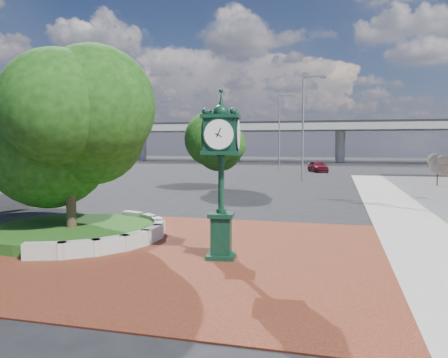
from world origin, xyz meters
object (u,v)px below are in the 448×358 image
at_px(post_clock, 221,168).
at_px(street_lamp_near, 306,120).
at_px(parked_car, 318,166).
at_px(street_lamp_far, 281,127).

bearing_deg(post_clock, street_lamp_near, 89.02).
xyz_separation_m(parked_car, street_lamp_far, (-4.70, 1.28, 4.88)).
bearing_deg(post_clock, street_lamp_far, 94.78).
distance_m(parked_car, street_lamp_near, 14.60).
bearing_deg(street_lamp_near, post_clock, -90.98).
bearing_deg(street_lamp_far, parked_car, -15.23).
xyz_separation_m(parked_car, street_lamp_near, (-0.62, -13.74, 4.90)).
height_order(post_clock, street_lamp_near, street_lamp_near).
bearing_deg(parked_car, post_clock, -112.41).
bearing_deg(parked_car, street_lamp_far, 143.86).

